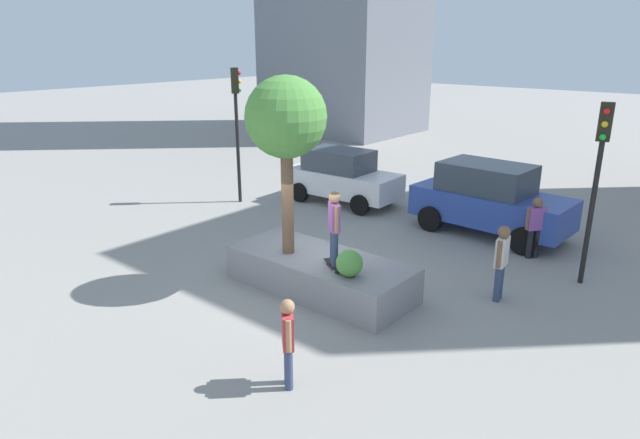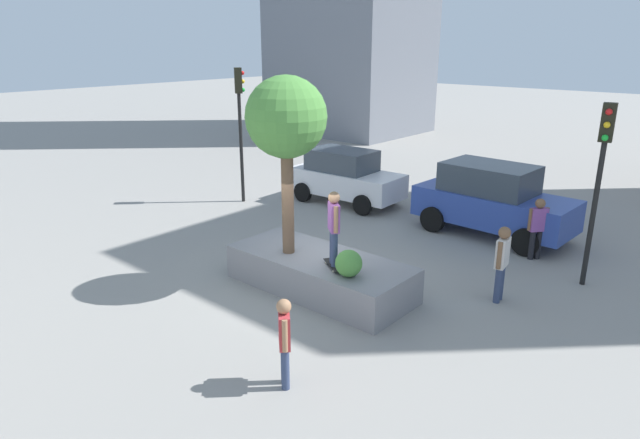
{
  "view_description": "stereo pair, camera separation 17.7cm",
  "coord_description": "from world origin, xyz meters",
  "px_view_note": "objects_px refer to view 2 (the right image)",
  "views": [
    {
      "loc": [
        7.88,
        -9.34,
        5.57
      ],
      "look_at": [
        0.29,
        -0.26,
        1.73
      ],
      "focal_mm": 31.02,
      "sensor_mm": 36.0,
      "label": 1
    },
    {
      "loc": [
        8.02,
        -9.23,
        5.57
      ],
      "look_at": [
        0.29,
        -0.26,
        1.73
      ],
      "focal_mm": 31.02,
      "sensor_mm": 36.0,
      "label": 2
    }
  ],
  "objects_px": {
    "plaza_tree": "(286,120)",
    "sedan_parked": "(492,200)",
    "pedestrian_crossing": "(284,337)",
    "traffic_light_median": "(240,113)",
    "skateboard": "(333,265)",
    "skateboarder": "(334,223)",
    "planter_ledge": "(320,273)",
    "police_car": "(345,176)",
    "passerby_with_bag": "(538,225)",
    "bystander_watching": "(502,259)",
    "traffic_light_corner": "(601,164)"
  },
  "relations": [
    {
      "from": "plaza_tree",
      "to": "sedan_parked",
      "type": "xyz_separation_m",
      "value": [
        2.08,
        6.54,
        -2.84
      ]
    },
    {
      "from": "pedestrian_crossing",
      "to": "traffic_light_median",
      "type": "bearing_deg",
      "value": 141.73
    },
    {
      "from": "plaza_tree",
      "to": "traffic_light_median",
      "type": "bearing_deg",
      "value": 146.57
    },
    {
      "from": "skateboard",
      "to": "skateboarder",
      "type": "bearing_deg",
      "value": 180.0
    },
    {
      "from": "planter_ledge",
      "to": "skateboarder",
      "type": "distance_m",
      "value": 1.6
    },
    {
      "from": "police_car",
      "to": "sedan_parked",
      "type": "xyz_separation_m",
      "value": [
        5.44,
        0.14,
        0.11
      ]
    },
    {
      "from": "skateboard",
      "to": "pedestrian_crossing",
      "type": "relative_size",
      "value": 0.49
    },
    {
      "from": "sedan_parked",
      "to": "pedestrian_crossing",
      "type": "relative_size",
      "value": 2.9
    },
    {
      "from": "plaza_tree",
      "to": "passerby_with_bag",
      "type": "relative_size",
      "value": 2.42
    },
    {
      "from": "pedestrian_crossing",
      "to": "skateboard",
      "type": "bearing_deg",
      "value": 115.16
    },
    {
      "from": "police_car",
      "to": "pedestrian_crossing",
      "type": "relative_size",
      "value": 2.58
    },
    {
      "from": "bystander_watching",
      "to": "passerby_with_bag",
      "type": "bearing_deg",
      "value": 96.07
    },
    {
      "from": "sedan_parked",
      "to": "pedestrian_crossing",
      "type": "bearing_deg",
      "value": -85.77
    },
    {
      "from": "plaza_tree",
      "to": "bystander_watching",
      "type": "height_order",
      "value": "plaza_tree"
    },
    {
      "from": "plaza_tree",
      "to": "skateboard",
      "type": "relative_size",
      "value": 5.12
    },
    {
      "from": "planter_ledge",
      "to": "traffic_light_corner",
      "type": "height_order",
      "value": "traffic_light_corner"
    },
    {
      "from": "sedan_parked",
      "to": "plaza_tree",
      "type": "bearing_deg",
      "value": -107.65
    },
    {
      "from": "police_car",
      "to": "skateboarder",
      "type": "bearing_deg",
      "value": -53.55
    },
    {
      "from": "skateboard",
      "to": "traffic_light_median",
      "type": "relative_size",
      "value": 0.17
    },
    {
      "from": "skateboard",
      "to": "police_car",
      "type": "xyz_separation_m",
      "value": [
        -4.76,
        6.44,
        0.08
      ]
    },
    {
      "from": "skateboarder",
      "to": "sedan_parked",
      "type": "height_order",
      "value": "skateboarder"
    },
    {
      "from": "planter_ledge",
      "to": "traffic_light_median",
      "type": "distance_m",
      "value": 8.45
    },
    {
      "from": "skateboarder",
      "to": "traffic_light_median",
      "type": "xyz_separation_m",
      "value": [
        -7.63,
        4.15,
        1.34
      ]
    },
    {
      "from": "bystander_watching",
      "to": "sedan_parked",
      "type": "bearing_deg",
      "value": 116.77
    },
    {
      "from": "planter_ledge",
      "to": "traffic_light_median",
      "type": "bearing_deg",
      "value": 151.09
    },
    {
      "from": "traffic_light_median",
      "to": "traffic_light_corner",
      "type": "bearing_deg",
      "value": 2.32
    },
    {
      "from": "sedan_parked",
      "to": "pedestrian_crossing",
      "type": "xyz_separation_m",
      "value": [
        0.71,
        -9.55,
        -0.15
      ]
    },
    {
      "from": "skateboard",
      "to": "skateboarder",
      "type": "distance_m",
      "value": 0.97
    },
    {
      "from": "passerby_with_bag",
      "to": "pedestrian_crossing",
      "type": "relative_size",
      "value": 1.04
    },
    {
      "from": "sedan_parked",
      "to": "passerby_with_bag",
      "type": "xyz_separation_m",
      "value": [
        1.76,
        -1.11,
        -0.11
      ]
    },
    {
      "from": "pedestrian_crossing",
      "to": "bystander_watching",
      "type": "distance_m",
      "value": 5.59
    },
    {
      "from": "passerby_with_bag",
      "to": "traffic_light_corner",
      "type": "bearing_deg",
      "value": -29.76
    },
    {
      "from": "police_car",
      "to": "bystander_watching",
      "type": "distance_m",
      "value": 8.52
    },
    {
      "from": "plaza_tree",
      "to": "passerby_with_bag",
      "type": "distance_m",
      "value": 7.28
    },
    {
      "from": "plaza_tree",
      "to": "sedan_parked",
      "type": "height_order",
      "value": "plaza_tree"
    },
    {
      "from": "pedestrian_crossing",
      "to": "traffic_light_corner",
      "type": "bearing_deg",
      "value": 71.45
    },
    {
      "from": "skateboarder",
      "to": "bystander_watching",
      "type": "distance_m",
      "value": 3.79
    },
    {
      "from": "passerby_with_bag",
      "to": "bystander_watching",
      "type": "distance_m",
      "value": 3.04
    },
    {
      "from": "pedestrian_crossing",
      "to": "bystander_watching",
      "type": "xyz_separation_m",
      "value": [
        1.38,
        5.42,
        0.08
      ]
    },
    {
      "from": "traffic_light_median",
      "to": "bystander_watching",
      "type": "bearing_deg",
      "value": -9.3
    },
    {
      "from": "skateboard",
      "to": "pedestrian_crossing",
      "type": "bearing_deg",
      "value": -64.84
    },
    {
      "from": "planter_ledge",
      "to": "sedan_parked",
      "type": "xyz_separation_m",
      "value": [
        1.33,
        6.29,
        0.67
      ]
    },
    {
      "from": "police_car",
      "to": "plaza_tree",
      "type": "bearing_deg",
      "value": -62.3
    },
    {
      "from": "skateboarder",
      "to": "police_car",
      "type": "bearing_deg",
      "value": 126.45
    },
    {
      "from": "planter_ledge",
      "to": "skateboard",
      "type": "distance_m",
      "value": 0.85
    },
    {
      "from": "planter_ledge",
      "to": "sedan_parked",
      "type": "bearing_deg",
      "value": 78.07
    },
    {
      "from": "skateboarder",
      "to": "pedestrian_crossing",
      "type": "distance_m",
      "value": 3.41
    },
    {
      "from": "skateboarder",
      "to": "planter_ledge",
      "type": "bearing_deg",
      "value": 155.54
    },
    {
      "from": "skateboarder",
      "to": "passerby_with_bag",
      "type": "height_order",
      "value": "skateboarder"
    },
    {
      "from": "planter_ledge",
      "to": "sedan_parked",
      "type": "distance_m",
      "value": 6.46
    }
  ]
}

